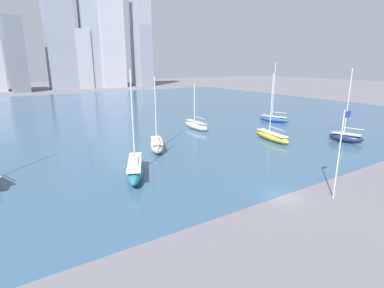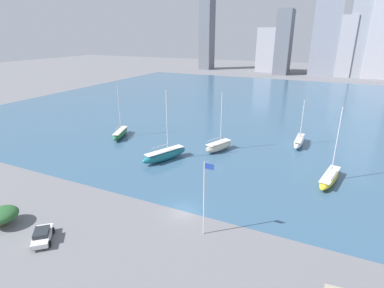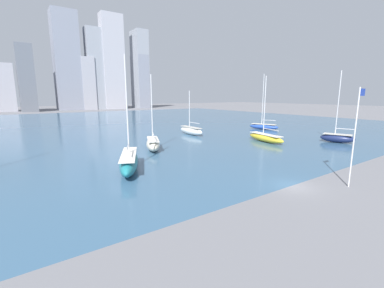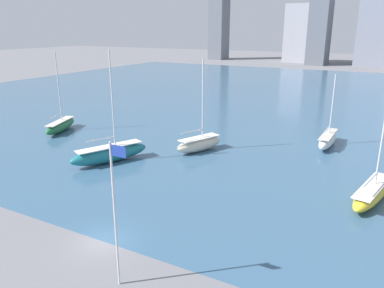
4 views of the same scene
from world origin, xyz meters
name	(u,v)px [view 1 (image 1 of 4)]	position (x,y,z in m)	size (l,w,h in m)	color
ground_plane	(282,196)	(0.00, 0.00, 0.00)	(500.00, 500.00, 0.00)	slate
harbor_water	(101,113)	(0.00, 70.00, 0.00)	(180.00, 140.00, 0.00)	#385B7A
flag_pole	(340,151)	(4.58, -3.50, 5.49)	(1.24, 0.14, 10.04)	silver
distant_city_skyline	(73,45)	(15.34, 168.63, 25.04)	(133.66, 20.85, 62.77)	slate
sailboat_yellow	(272,136)	(18.51, 18.65, 0.88)	(4.03, 10.30, 13.02)	yellow
sailboat_blue	(274,118)	(33.69, 31.75, 0.90)	(4.67, 8.28, 14.94)	#284CA8
sailboat_navy	(346,137)	(29.58, 9.92, 0.99)	(4.26, 6.63, 13.96)	#19234C
sailboat_white	(196,125)	(11.57, 35.20, 1.00)	(2.02, 9.00, 10.36)	white
sailboat_cream	(157,145)	(-3.83, 24.36, 1.07)	(5.02, 7.88, 12.68)	beige
sailboat_teal	(135,169)	(-11.80, 14.91, 1.16)	(6.26, 10.39, 14.03)	#1E757F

